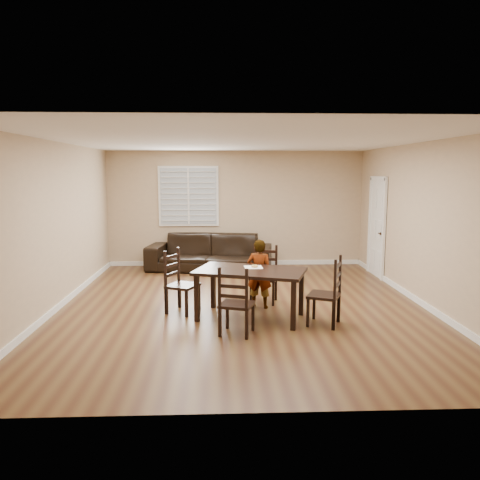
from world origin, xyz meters
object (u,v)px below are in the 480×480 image
(chair_near, at_px, (265,276))
(donut, at_px, (255,266))
(chair_far, at_px, (234,305))
(dining_table, at_px, (250,275))
(sofa, at_px, (209,252))
(chair_left, at_px, (176,283))
(chair_right, at_px, (332,295))
(child, at_px, (259,274))

(chair_near, distance_m, donut, 0.91)
(donut, bearing_deg, chair_far, -109.29)
(dining_table, xyz_separation_m, chair_far, (-0.26, -0.81, -0.23))
(dining_table, relative_size, sofa, 0.65)
(chair_left, distance_m, sofa, 3.21)
(dining_table, bearing_deg, chair_near, 90.50)
(chair_near, height_order, sofa, chair_near)
(chair_near, height_order, chair_left, chair_left)
(chair_far, bearing_deg, chair_left, -35.77)
(chair_far, relative_size, chair_left, 0.96)
(chair_far, xyz_separation_m, chair_left, (-0.89, 1.21, 0.02))
(chair_right, bearing_deg, sofa, -130.70)
(chair_near, distance_m, chair_left, 1.58)
(chair_far, distance_m, child, 1.44)
(dining_table, xyz_separation_m, chair_near, (0.31, 0.97, -0.22))
(chair_far, xyz_separation_m, sofa, (-0.44, 4.39, -0.03))
(chair_far, relative_size, sofa, 0.35)
(chair_near, relative_size, chair_right, 0.96)
(sofa, bearing_deg, dining_table, -69.57)
(dining_table, height_order, child, child)
(child, relative_size, sofa, 0.41)
(chair_left, relative_size, sofa, 0.36)
(child, bearing_deg, chair_far, 88.79)
(chair_left, bearing_deg, chair_far, -117.05)
(chair_near, bearing_deg, sofa, 125.16)
(chair_left, height_order, sofa, chair_left)
(chair_far, height_order, sofa, chair_far)
(sofa, bearing_deg, chair_left, -88.82)
(dining_table, xyz_separation_m, child, (0.18, 0.55, -0.10))
(dining_table, bearing_deg, child, 90.00)
(dining_table, xyz_separation_m, chair_left, (-1.16, 0.40, -0.21))
(dining_table, height_order, chair_right, chair_right)
(chair_near, height_order, chair_right, chair_right)
(dining_table, xyz_separation_m, sofa, (-0.70, 3.58, -0.26))
(chair_far, bearing_deg, dining_table, -90.42)
(chair_left, height_order, child, child)
(dining_table, xyz_separation_m, donut, (0.08, 0.17, 0.11))
(chair_left, relative_size, donut, 9.51)
(chair_near, xyz_separation_m, sofa, (-1.01, 2.61, -0.04))
(chair_far, relative_size, child, 0.85)
(dining_table, distance_m, chair_left, 1.24)
(dining_table, distance_m, sofa, 3.66)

